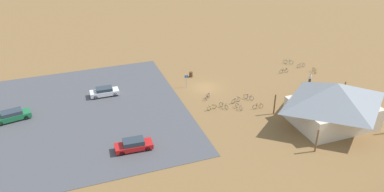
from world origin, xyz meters
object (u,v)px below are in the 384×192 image
(bicycle_green_yard_left, at_px, (224,106))
(bicycle_black_edge_north, at_px, (284,71))
(trash_bin, at_px, (191,74))
(bicycle_silver_lone_west, at_px, (301,66))
(bicycle_orange_edge_south, at_px, (314,70))
(car_red_aisle_side, at_px, (134,145))
(bicycle_purple_near_sign, at_px, (208,96))
(bicycle_purple_yard_right, at_px, (236,100))
(bicycle_yellow_yard_center, at_px, (212,108))
(lot_sign, at_px, (186,79))
(bicycle_red_front_row, at_px, (258,106))
(bike_pavilion, at_px, (334,102))
(car_white_near_entry, at_px, (104,92))
(bicycle_white_near_porch, at_px, (239,107))
(car_green_front_row, at_px, (12,115))
(visitor_at_bikes, at_px, (310,78))
(bicycle_teal_lone_east, at_px, (288,62))
(bicycle_blue_back_row, at_px, (249,97))

(bicycle_green_yard_left, distance_m, bicycle_black_edge_north, 16.81)
(trash_bin, distance_m, bicycle_silver_lone_west, 20.18)
(bicycle_orange_edge_south, distance_m, bicycle_silver_lone_west, 2.81)
(bicycle_black_edge_north, xyz_separation_m, car_red_aisle_side, (29.32, 13.34, 0.37))
(trash_bin, relative_size, bicycle_purple_near_sign, 0.71)
(bicycle_purple_yard_right, bearing_deg, bicycle_yellow_yard_center, 9.80)
(trash_bin, bearing_deg, bicycle_yellow_yard_center, 84.79)
(lot_sign, xyz_separation_m, bicycle_red_front_row, (-7.39, 10.11, -1.04))
(bike_pavilion, xyz_separation_m, bicycle_purple_yard_right, (9.45, -9.50, -2.93))
(bicycle_green_yard_left, bearing_deg, bicycle_yellow_yard_center, -3.22)
(bike_pavilion, relative_size, bicycle_yellow_yard_center, 7.70)
(bicycle_orange_edge_south, bearing_deg, trash_bin, -15.32)
(bicycle_purple_near_sign, bearing_deg, bicycle_orange_edge_south, -172.90)
(lot_sign, xyz_separation_m, bicycle_green_yard_left, (-2.85, 8.23, -1.05))
(car_white_near_entry, bearing_deg, bicycle_yellow_yard_center, 145.11)
(bicycle_orange_edge_south, bearing_deg, lot_sign, -5.51)
(bicycle_yellow_yard_center, distance_m, bicycle_white_near_porch, 3.95)
(lot_sign, xyz_separation_m, bicycle_yellow_yard_center, (-0.99, 8.13, -1.07))
(bicycle_purple_yard_right, height_order, bicycle_orange_edge_south, bicycle_orange_edge_south)
(car_green_front_row, bearing_deg, car_red_aisle_side, 138.67)
(bicycle_purple_yard_right, relative_size, bicycle_green_yard_left, 1.03)
(bicycle_black_edge_north, distance_m, bicycle_silver_lone_west, 4.33)
(bicycle_yellow_yard_center, height_order, bicycle_black_edge_north, bicycle_black_edge_north)
(bicycle_red_front_row, height_order, car_white_near_entry, car_white_near_entry)
(bicycle_purple_near_sign, relative_size, visitor_at_bikes, 0.72)
(bicycle_yellow_yard_center, bearing_deg, bicycle_orange_edge_south, -164.84)
(bicycle_silver_lone_west, height_order, car_red_aisle_side, car_red_aisle_side)
(bicycle_white_near_porch, relative_size, car_green_front_row, 0.33)
(bike_pavilion, xyz_separation_m, bicycle_teal_lone_east, (-6.11, -19.60, -2.90))
(bicycle_black_edge_north, distance_m, car_green_front_row, 43.41)
(bicycle_purple_yard_right, bearing_deg, bicycle_green_yard_left, 19.39)
(bicycle_white_near_porch, xyz_separation_m, visitor_at_bikes, (-14.69, -3.66, 0.57))
(bicycle_green_yard_left, bearing_deg, bicycle_blue_back_row, -166.58)
(bicycle_orange_edge_south, bearing_deg, bicycle_blue_back_row, 17.75)
(car_green_front_row, bearing_deg, trash_bin, -169.77)
(bicycle_orange_edge_south, height_order, car_white_near_entry, car_white_near_entry)
(lot_sign, bearing_deg, car_red_aisle_side, 50.28)
(bicycle_yellow_yard_center, distance_m, bicycle_silver_lone_west, 22.70)
(bicycle_white_near_porch, relative_size, visitor_at_bikes, 0.92)
(visitor_at_bikes, bearing_deg, bicycle_purple_near_sign, -2.43)
(bicycle_teal_lone_east, bearing_deg, bicycle_black_edge_north, 47.44)
(bicycle_teal_lone_east, bearing_deg, bicycle_silver_lone_west, 118.93)
(lot_sign, relative_size, bicycle_yellow_yard_center, 1.40)
(bicycle_green_yard_left, relative_size, bicycle_orange_edge_south, 0.97)
(bicycle_purple_near_sign, xyz_separation_m, car_green_front_row, (27.33, -3.34, 0.36))
(bike_pavilion, relative_size, bicycle_green_yard_left, 7.57)
(bicycle_green_yard_left, relative_size, car_white_near_entry, 0.37)
(bicycle_black_edge_north, height_order, car_white_near_entry, car_white_near_entry)
(bicycle_silver_lone_west, height_order, bicycle_teal_lone_east, bicycle_teal_lone_east)
(bicycle_silver_lone_west, xyz_separation_m, bicycle_purple_near_sign, (20.27, 5.31, 0.02))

